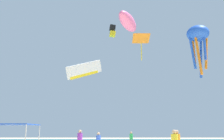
{
  "coord_description": "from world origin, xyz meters",
  "views": [
    {
      "loc": [
        0.64,
        -19.74,
        1.76
      ],
      "look_at": [
        0.55,
        6.57,
        8.14
      ],
      "focal_mm": 40.66,
      "sensor_mm": 36.0,
      "label": 1
    }
  ],
  "objects_px": {
    "kite_octopus_blue": "(199,36)",
    "kite_parafoil_white": "(85,70)",
    "kite_diamond_orange": "(142,40)",
    "kite_inflatable_pink": "(129,22)",
    "kite_box_black": "(113,31)",
    "canopy_tent": "(12,126)",
    "person_far_shore": "(81,139)",
    "person_central": "(132,138)"
  },
  "relations": [
    {
      "from": "person_central",
      "to": "kite_diamond_orange",
      "type": "distance_m",
      "value": 14.02
    },
    {
      "from": "kite_parafoil_white",
      "to": "kite_inflatable_pink",
      "type": "distance_m",
      "value": 10.2
    },
    {
      "from": "kite_box_black",
      "to": "canopy_tent",
      "type": "bearing_deg",
      "value": -23.11
    },
    {
      "from": "person_far_shore",
      "to": "kite_inflatable_pink",
      "type": "height_order",
      "value": "kite_inflatable_pink"
    },
    {
      "from": "canopy_tent",
      "to": "kite_parafoil_white",
      "type": "bearing_deg",
      "value": 77.98
    },
    {
      "from": "canopy_tent",
      "to": "person_central",
      "type": "relative_size",
      "value": 1.84
    },
    {
      "from": "person_central",
      "to": "kite_inflatable_pink",
      "type": "distance_m",
      "value": 13.75
    },
    {
      "from": "person_central",
      "to": "kite_box_black",
      "type": "bearing_deg",
      "value": -115.97
    },
    {
      "from": "kite_octopus_blue",
      "to": "kite_parafoil_white",
      "type": "xyz_separation_m",
      "value": [
        -15.72,
        -0.13,
        -4.86
      ]
    },
    {
      "from": "person_central",
      "to": "kite_parafoil_white",
      "type": "bearing_deg",
      "value": -49.0
    },
    {
      "from": "kite_parafoil_white",
      "to": "kite_box_black",
      "type": "bearing_deg",
      "value": -144.44
    },
    {
      "from": "kite_box_black",
      "to": "kite_parafoil_white",
      "type": "relative_size",
      "value": 0.53
    },
    {
      "from": "kite_diamond_orange",
      "to": "kite_parafoil_white",
      "type": "distance_m",
      "value": 9.32
    },
    {
      "from": "kite_octopus_blue",
      "to": "kite_parafoil_white",
      "type": "bearing_deg",
      "value": -121.46
    },
    {
      "from": "kite_octopus_blue",
      "to": "kite_parafoil_white",
      "type": "height_order",
      "value": "kite_octopus_blue"
    },
    {
      "from": "person_far_shore",
      "to": "kite_parafoil_white",
      "type": "bearing_deg",
      "value": -110.63
    },
    {
      "from": "kite_octopus_blue",
      "to": "canopy_tent",
      "type": "bearing_deg",
      "value": -82.86
    },
    {
      "from": "kite_box_black",
      "to": "kite_diamond_orange",
      "type": "bearing_deg",
      "value": 8.74
    },
    {
      "from": "person_central",
      "to": "kite_parafoil_white",
      "type": "height_order",
      "value": "kite_parafoil_white"
    },
    {
      "from": "person_central",
      "to": "kite_octopus_blue",
      "type": "xyz_separation_m",
      "value": [
        9.7,
        1.71,
        13.67
      ]
    },
    {
      "from": "kite_octopus_blue",
      "to": "kite_diamond_orange",
      "type": "xyz_separation_m",
      "value": [
        -7.83,
        1.18,
        -0.08
      ]
    },
    {
      "from": "canopy_tent",
      "to": "kite_parafoil_white",
      "type": "distance_m",
      "value": 17.39
    },
    {
      "from": "kite_parafoil_white",
      "to": "person_central",
      "type": "bearing_deg",
      "value": 126.17
    },
    {
      "from": "person_far_shore",
      "to": "kite_box_black",
      "type": "bearing_deg",
      "value": -122.5
    },
    {
      "from": "kite_parafoil_white",
      "to": "kite_diamond_orange",
      "type": "bearing_deg",
      "value": 150.36
    },
    {
      "from": "kite_box_black",
      "to": "kite_inflatable_pink",
      "type": "height_order",
      "value": "kite_box_black"
    },
    {
      "from": "kite_box_black",
      "to": "kite_parafoil_white",
      "type": "distance_m",
      "value": 18.19
    },
    {
      "from": "person_central",
      "to": "kite_box_black",
      "type": "xyz_separation_m",
      "value": [
        -2.22,
        15.35,
        20.07
      ]
    },
    {
      "from": "kite_inflatable_pink",
      "to": "kite_parafoil_white",
      "type": "bearing_deg",
      "value": -126.28
    },
    {
      "from": "person_central",
      "to": "person_far_shore",
      "type": "distance_m",
      "value": 10.07
    },
    {
      "from": "kite_octopus_blue",
      "to": "kite_inflatable_pink",
      "type": "relative_size",
      "value": 1.43
    },
    {
      "from": "canopy_tent",
      "to": "person_central",
      "type": "distance_m",
      "value": 16.56
    },
    {
      "from": "person_central",
      "to": "kite_octopus_blue",
      "type": "height_order",
      "value": "kite_octopus_blue"
    },
    {
      "from": "kite_octopus_blue",
      "to": "kite_inflatable_pink",
      "type": "bearing_deg",
      "value": -83.75
    },
    {
      "from": "kite_diamond_orange",
      "to": "kite_inflatable_pink",
      "type": "xyz_separation_m",
      "value": [
        -2.49,
        -9.29,
        -1.43
      ]
    },
    {
      "from": "person_central",
      "to": "kite_inflatable_pink",
      "type": "relative_size",
      "value": 0.34
    },
    {
      "from": "kite_parafoil_white",
      "to": "kite_inflatable_pink",
      "type": "bearing_deg",
      "value": 85.05
    },
    {
      "from": "person_far_shore",
      "to": "kite_parafoil_white",
      "type": "distance_m",
      "value": 13.49
    },
    {
      "from": "person_far_shore",
      "to": "canopy_tent",
      "type": "bearing_deg",
      "value": 24.67
    },
    {
      "from": "person_far_shore",
      "to": "kite_box_black",
      "type": "xyz_separation_m",
      "value": [
        2.89,
        24.03,
        19.97
      ]
    },
    {
      "from": "kite_box_black",
      "to": "kite_diamond_orange",
      "type": "distance_m",
      "value": 14.63
    },
    {
      "from": "person_far_shore",
      "to": "kite_diamond_orange",
      "type": "distance_m",
      "value": 19.1
    }
  ]
}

